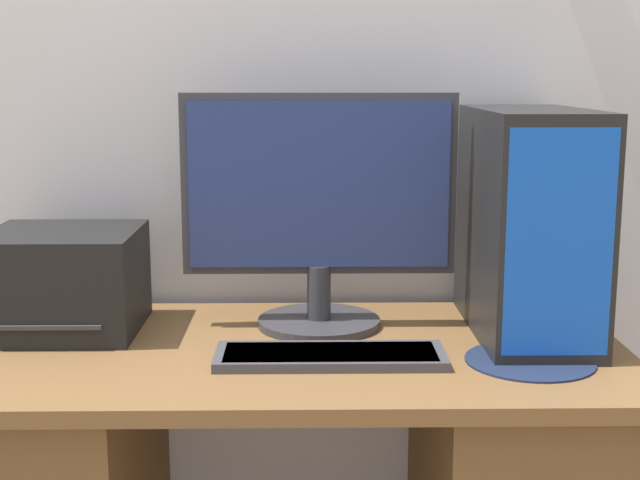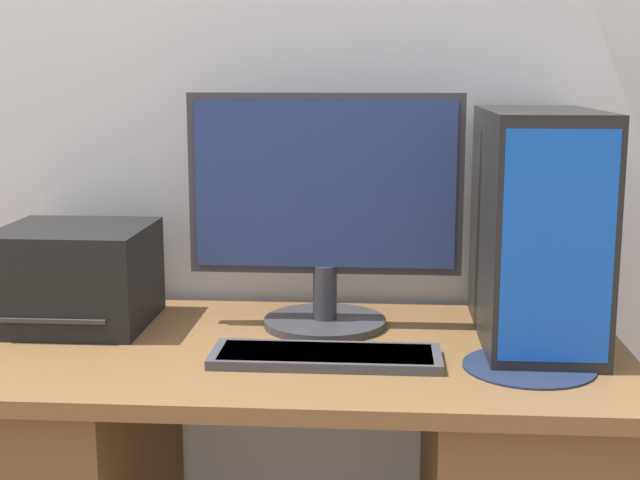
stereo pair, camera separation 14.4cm
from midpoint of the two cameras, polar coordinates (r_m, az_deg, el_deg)
The scene contains 7 objects.
wall_back at distance 2.02m, azimuth 0.99°, elevation 14.24°, with size 6.40×0.15×2.70m.
monitor at distance 1.79m, azimuth 2.64°, elevation 2.37°, with size 0.55×0.25×0.48m.
keyboard at distance 1.62m, azimuth 2.95°, elevation -7.45°, with size 0.42×0.14×0.02m.
mousepad at distance 1.65m, azimuth 15.70°, elevation -7.85°, with size 0.23×0.23×0.00m.
mouse at distance 1.67m, azimuth 15.54°, elevation -6.93°, with size 0.05×0.07×0.03m.
computer_tower at distance 1.78m, azimuth 15.96°, elevation 0.84°, with size 0.21×0.45×0.45m.
printer at distance 1.89m, azimuth -13.23°, elevation -2.28°, with size 0.30×0.29×0.20m.
Camera 2 is at (0.19, -1.30, 1.23)m, focal length 50.00 mm.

